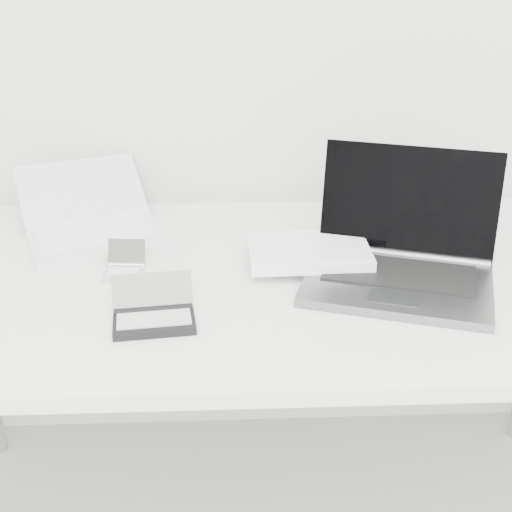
{
  "coord_description": "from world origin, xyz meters",
  "views": [
    {
      "loc": [
        -0.08,
        0.26,
        1.39
      ],
      "look_at": [
        -0.03,
        1.51,
        0.79
      ],
      "focal_mm": 50.0,
      "sensor_mm": 36.0,
      "label": 1
    }
  ],
  "objects_px": {
    "laptop_large": "(373,258)",
    "netbook_open_white": "(93,226)",
    "desk": "(270,294)",
    "palmtop_charcoal": "(154,315)"
  },
  "relations": [
    {
      "from": "desk",
      "to": "netbook_open_white",
      "type": "relative_size",
      "value": 3.77
    },
    {
      "from": "laptop_large",
      "to": "palmtop_charcoal",
      "type": "bearing_deg",
      "value": -140.37
    },
    {
      "from": "desk",
      "to": "netbook_open_white",
      "type": "xyz_separation_m",
      "value": [
        -0.39,
        0.2,
        0.07
      ]
    },
    {
      "from": "desk",
      "to": "netbook_open_white",
      "type": "height_order",
      "value": "netbook_open_white"
    },
    {
      "from": "desk",
      "to": "palmtop_charcoal",
      "type": "bearing_deg",
      "value": -139.95
    },
    {
      "from": "desk",
      "to": "laptop_large",
      "type": "xyz_separation_m",
      "value": [
        0.21,
        -0.01,
        0.09
      ]
    },
    {
      "from": "desk",
      "to": "palmtop_charcoal",
      "type": "height_order",
      "value": "palmtop_charcoal"
    },
    {
      "from": "laptop_large",
      "to": "netbook_open_white",
      "type": "height_order",
      "value": "laptop_large"
    },
    {
      "from": "desk",
      "to": "laptop_large",
      "type": "height_order",
      "value": "laptop_large"
    },
    {
      "from": "desk",
      "to": "netbook_open_white",
      "type": "bearing_deg",
      "value": 152.57
    }
  ]
}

